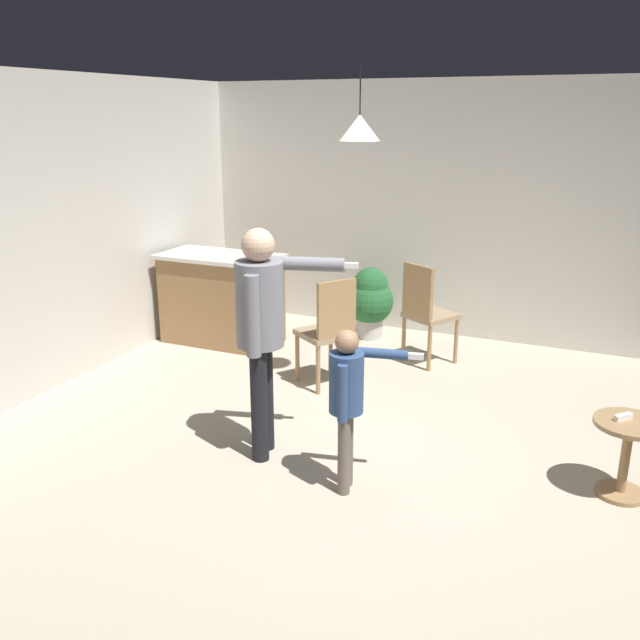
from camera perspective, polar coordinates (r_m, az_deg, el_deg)
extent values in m
plane|color=#B2A893|center=(4.81, 5.10, -12.52)|extent=(7.68, 7.68, 0.00)
cube|color=beige|center=(7.36, 13.65, 8.68)|extent=(6.40, 0.10, 2.70)
cube|color=beige|center=(6.09, -24.44, 5.95)|extent=(0.10, 6.40, 2.70)
cube|color=olive|center=(7.25, -8.24, 1.63)|extent=(1.20, 0.60, 0.91)
cube|color=beige|center=(7.14, -8.40, 5.30)|extent=(1.26, 0.66, 0.04)
cylinder|color=#99754C|center=(4.70, 24.60, -7.92)|extent=(0.44, 0.44, 0.03)
cylinder|color=#99754C|center=(4.81, 24.21, -10.74)|extent=(0.06, 0.06, 0.49)
cylinder|color=#99754C|center=(4.92, 23.88, -13.12)|extent=(0.31, 0.31, 0.03)
cylinder|color=black|center=(4.92, -4.63, -6.35)|extent=(0.12, 0.12, 0.83)
cylinder|color=black|center=(4.77, -5.12, -7.16)|extent=(0.12, 0.12, 0.83)
cylinder|color=slate|center=(4.61, -5.09, 1.34)|extent=(0.33, 0.33, 0.59)
sphere|color=#D8AD8C|center=(4.51, -5.23, 6.30)|extent=(0.22, 0.22, 0.22)
cylinder|color=slate|center=(4.67, -1.31, 4.74)|extent=(0.56, 0.24, 0.10)
cube|color=white|center=(4.63, 2.44, 4.61)|extent=(0.13, 0.07, 0.04)
cylinder|color=slate|center=(4.44, -5.67, 0.31)|extent=(0.10, 0.10, 0.55)
cylinder|color=#60564C|center=(4.51, 2.29, -10.55)|extent=(0.08, 0.08, 0.55)
cylinder|color=#60564C|center=(4.41, 2.02, -11.23)|extent=(0.08, 0.08, 0.55)
cylinder|color=navy|center=(4.26, 2.23, -5.28)|extent=(0.22, 0.22, 0.39)
sphere|color=#9E7556|center=(4.17, 2.27, -1.84)|extent=(0.15, 0.15, 0.15)
cylinder|color=navy|center=(4.29, 4.98, -2.82)|extent=(0.37, 0.14, 0.06)
cube|color=white|center=(4.27, 7.83, -3.01)|extent=(0.13, 0.06, 0.04)
cylinder|color=navy|center=(4.15, 1.91, -6.19)|extent=(0.06, 0.06, 0.37)
cylinder|color=#99754C|center=(6.75, 7.04, -1.55)|extent=(0.04, 0.04, 0.45)
cylinder|color=#99754C|center=(6.50, 9.18, -2.37)|extent=(0.04, 0.04, 0.45)
cylinder|color=#99754C|center=(6.99, 9.23, -0.99)|extent=(0.04, 0.04, 0.45)
cylinder|color=#99754C|center=(6.75, 11.36, -1.76)|extent=(0.04, 0.04, 0.45)
cube|color=#997F60|center=(6.67, 9.30, 0.38)|extent=(0.58, 0.58, 0.05)
cube|color=#99754C|center=(6.47, 8.22, 2.43)|extent=(0.35, 0.23, 0.50)
cylinder|color=#99754C|center=(5.90, -0.16, -4.20)|extent=(0.04, 0.04, 0.45)
cylinder|color=#99754C|center=(6.08, 2.73, -3.55)|extent=(0.04, 0.04, 0.45)
cylinder|color=#99754C|center=(6.19, -1.91, -3.17)|extent=(0.04, 0.04, 0.45)
cylinder|color=#99754C|center=(6.37, 0.90, -2.58)|extent=(0.04, 0.04, 0.45)
cube|color=#997F60|center=(6.05, 0.40, -1.14)|extent=(0.58, 0.58, 0.05)
cube|color=#99754C|center=(5.81, 1.40, 0.93)|extent=(0.25, 0.34, 0.50)
cylinder|color=#B7B2AD|center=(7.44, 4.17, -0.57)|extent=(0.29, 0.29, 0.23)
sphere|color=#235B2D|center=(7.35, 4.22, 1.60)|extent=(0.51, 0.51, 0.51)
sphere|color=#235B2D|center=(7.31, 4.25, 2.94)|extent=(0.38, 0.38, 0.38)
cube|color=white|center=(4.70, 24.11, -7.44)|extent=(0.11, 0.12, 0.04)
cone|color=silver|center=(5.48, 3.35, 15.83)|extent=(0.32, 0.32, 0.20)
cylinder|color=black|center=(5.48, 3.40, 18.66)|extent=(0.01, 0.01, 0.36)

